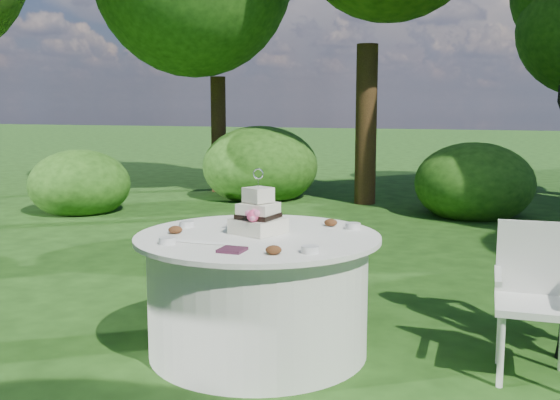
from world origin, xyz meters
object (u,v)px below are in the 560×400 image
Objects in this scene: table at (258,293)px; chair at (535,289)px; napkins at (232,250)px; cake at (258,216)px.

chair is at bearing 7.22° from table.
table is (-0.04, 0.49, -0.39)m from napkins.
cake is at bearing 106.66° from table.
table is at bearing -172.78° from chair.
cake is at bearing -174.10° from chair.
cake is (-0.01, 0.04, 0.50)m from table.
table is 1.68m from chair.
napkins is 0.09× the size of table.
chair reaches higher than napkins.
cake is at bearing 95.55° from napkins.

